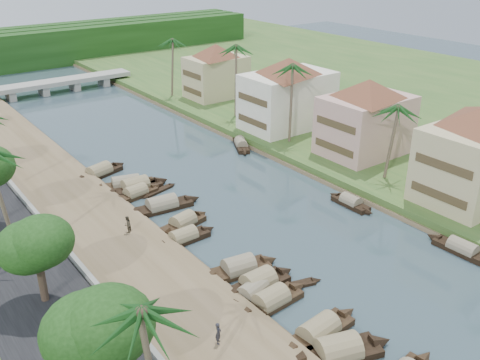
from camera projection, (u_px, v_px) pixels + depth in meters
ground at (331, 255)px, 49.70m from camera, size 220.00×220.00×0.00m
left_bank at (83, 218)px, 55.44m from camera, size 10.00×180.00×0.80m
right_bank at (324, 145)px, 74.40m from camera, size 16.00×180.00×1.20m
retaining_wall at (41, 221)px, 52.77m from camera, size 0.40×180.00×1.10m
far_right_fill at (474, 101)px, 94.54m from camera, size 60.00×220.00×1.15m
treeline at (14, 49)px, 121.11m from camera, size 120.00×14.00×8.00m
bridge at (59, 83)px, 101.59m from camera, size 28.00×4.00×2.40m
building_near at (477, 153)px, 55.94m from camera, size 14.85×14.85×10.20m
building_mid at (366, 116)px, 68.27m from camera, size 14.11×14.11×9.70m
building_far at (288, 92)px, 77.85m from camera, size 15.59×15.59×10.20m
building_distant at (216, 70)px, 93.22m from camera, size 12.62×12.62×9.20m
sampan_1 at (338, 352)px, 37.42m from camera, size 8.95×4.63×2.56m
sampan_2 at (318, 332)px, 39.30m from camera, size 8.90×2.56×2.30m
sampan_3 at (253, 292)px, 43.80m from camera, size 7.33×3.09×1.97m
sampan_4 at (271, 301)px, 42.66m from camera, size 8.02×2.26×2.25m
sampan_5 at (259, 284)px, 44.84m from camera, size 7.80×2.30×2.45m
sampan_6 at (239, 269)px, 46.87m from camera, size 8.16×3.06×2.36m
sampan_7 at (184, 238)px, 51.72m from camera, size 7.44×1.82×2.00m
sampan_8 at (183, 223)px, 54.39m from camera, size 7.16×3.19×2.17m
sampan_9 at (162, 206)px, 57.83m from camera, size 9.43×2.75×2.33m
sampan_10 at (136, 194)px, 60.70m from camera, size 7.30×2.52×2.01m
sampan_11 at (136, 187)px, 62.15m from camera, size 8.71×2.28×2.46m
sampan_12 at (126, 184)px, 62.96m from camera, size 9.36×4.15×2.20m
sampan_13 at (99, 173)px, 66.07m from camera, size 8.54×4.16×2.29m
sampan_14 at (462, 250)px, 49.77m from camera, size 1.77×7.76×1.91m
sampan_15 at (351, 203)px, 58.63m from camera, size 1.53×6.42×1.78m
sampan_16 at (241, 145)px, 75.10m from camera, size 4.73×7.44×1.91m
canoe_1 at (294, 286)px, 45.09m from camera, size 5.36×2.26×0.86m
canoe_2 at (159, 191)px, 62.04m from camera, size 5.33×2.10×0.77m
palm_1 at (394, 110)px, 59.55m from camera, size 3.20×3.20×9.97m
palm_2 at (292, 68)px, 69.83m from camera, size 3.20×3.20×12.05m
palm_3 at (235, 48)px, 80.42m from camera, size 3.20×3.20×12.43m
palm_4 at (151, 311)px, 26.03m from camera, size 3.20×3.20×10.67m
palm_7 at (170, 41)px, 91.71m from camera, size 3.20×3.20×11.33m
tree_1 at (99, 328)px, 30.86m from camera, size 5.50×5.50×7.23m
tree_2 at (35, 245)px, 39.26m from camera, size 4.75×4.75×6.95m
tree_6 at (297, 81)px, 83.09m from camera, size 4.67×4.67×7.41m
person_near at (218, 333)px, 37.41m from camera, size 0.71×0.73×1.69m
person_far at (127, 224)px, 51.65m from camera, size 1.04×0.99×1.69m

